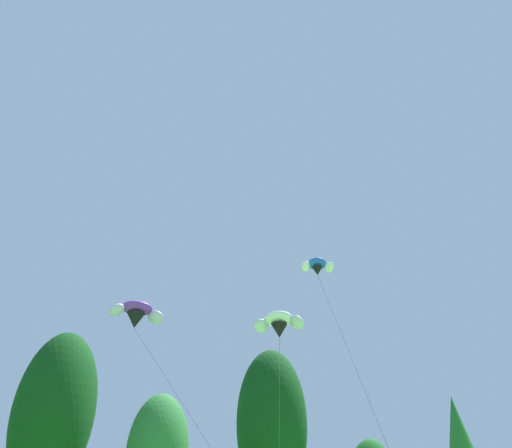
% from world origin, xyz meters
% --- Properties ---
extents(treeline_tree_d, '(5.93, 5.93, 15.30)m').
position_xyz_m(treeline_tree_d, '(-8.19, 46.35, 9.27)').
color(treeline_tree_d, '#472D19').
rests_on(treeline_tree_d, ground_plane).
extents(treeline_tree_f, '(5.99, 5.99, 15.51)m').
position_xyz_m(treeline_tree_f, '(8.98, 44.00, 9.39)').
color(treeline_tree_f, '#472D19').
rests_on(treeline_tree_f, ground_plane).
extents(treeline_tree_h, '(4.51, 4.51, 13.22)m').
position_xyz_m(treeline_tree_h, '(29.62, 43.18, 8.28)').
color(treeline_tree_h, '#472D19').
rests_on(treeline_tree_h, ground_plane).
extents(parafoil_kite_high_purple, '(3.87, 15.91, 13.01)m').
position_xyz_m(parafoil_kite_high_purple, '(-5.24, 35.61, 13.78)').
color(parafoil_kite_high_purple, purple).
extents(parafoil_kite_mid_blue_white, '(2.61, 9.33, 17.47)m').
position_xyz_m(parafoil_kite_mid_blue_white, '(6.43, 31.68, 17.95)').
color(parafoil_kite_mid_blue_white, blue).
extents(parafoil_kite_far_white, '(7.83, 12.48, 12.31)m').
position_xyz_m(parafoil_kite_far_white, '(3.02, 31.48, 13.04)').
color(parafoil_kite_far_white, white).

